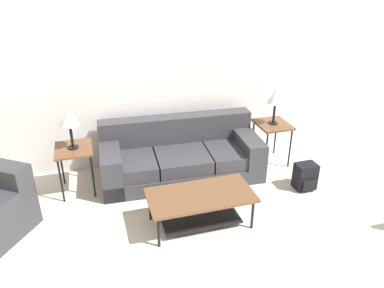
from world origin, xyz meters
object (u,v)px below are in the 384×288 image
side_table_right (273,128)px  table_lamp_right (276,97)px  coffee_table (200,202)px  side_table_left (74,153)px  couch (180,157)px  backpack (305,177)px  table_lamp_left (69,118)px

side_table_right → table_lamp_right: size_ratio=1.20×
coffee_table → side_table_left: 1.86m
couch → table_lamp_right: table_lamp_right is taller
side_table_left → backpack: size_ratio=1.75×
table_lamp_left → backpack: bearing=-15.6°
side_table_right → side_table_left: bearing=180.0°
coffee_table → backpack: (1.65, 0.35, -0.13)m
coffee_table → table_lamp_left: table_lamp_left is taller
couch → coffee_table: bearing=-93.7°
coffee_table → table_lamp_right: (1.54, 1.20, 0.76)m
coffee_table → side_table_right: side_table_right is taller
coffee_table → table_lamp_right: bearing=37.8°
backpack → table_lamp_right: bearing=97.2°
coffee_table → table_lamp_left: bearing=139.3°
couch → table_lamp_left: 1.67m
table_lamp_right → coffee_table: bearing=-142.2°
couch → backpack: size_ratio=6.24×
couch → coffee_table: (-0.08, -1.21, 0.03)m
table_lamp_left → table_lamp_right: size_ratio=1.00×
coffee_table → table_lamp_right: size_ratio=2.27×
couch → side_table_left: couch is taller
table_lamp_right → couch: bearing=179.3°
side_table_left → side_table_right: (2.94, 0.00, 0.00)m
coffee_table → backpack: bearing=11.9°
side_table_left → backpack: 3.19m
side_table_left → table_lamp_right: size_ratio=1.20×
couch → side_table_left: bearing=-179.3°
table_lamp_left → backpack: table_lamp_left is taller
table_lamp_left → table_lamp_right: (2.94, 0.00, 0.00)m
side_table_left → side_table_right: size_ratio=1.00×
side_table_right → backpack: bearing=-82.8°
couch → table_lamp_left: size_ratio=4.25×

